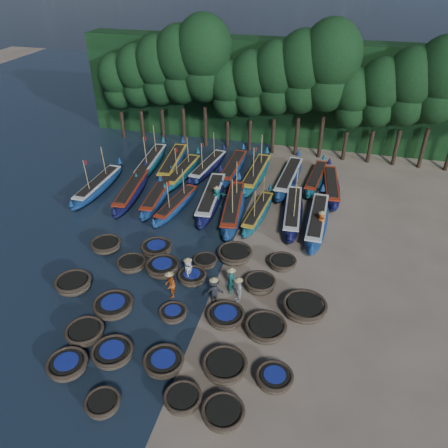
% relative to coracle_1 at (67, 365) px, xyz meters
% --- Properties ---
extents(ground, '(120.00, 120.00, 0.00)m').
position_rel_coracle_1_xyz_m(ground, '(5.14, 8.85, -0.42)').
color(ground, gray).
rests_on(ground, ground).
extents(foliage_wall, '(40.00, 3.00, 10.00)m').
position_rel_coracle_1_xyz_m(foliage_wall, '(5.14, 32.35, 4.58)').
color(foliage_wall, black).
rests_on(foliage_wall, ground).
extents(coracle_1, '(2.13, 2.13, 0.72)m').
position_rel_coracle_1_xyz_m(coracle_1, '(0.00, 0.00, 0.00)').
color(coracle_1, '#4D4230').
rests_on(coracle_1, ground).
extents(coracle_2, '(1.90, 1.90, 0.64)m').
position_rel_coracle_1_xyz_m(coracle_2, '(2.64, -1.45, -0.05)').
color(coracle_2, '#4D4230').
rests_on(coracle_2, ground).
extents(coracle_3, '(2.08, 2.08, 0.67)m').
position_rel_coracle_1_xyz_m(coracle_3, '(6.00, -0.34, -0.03)').
color(coracle_3, '#4D4230').
rests_on(coracle_3, ground).
extents(coracle_4, '(2.11, 2.11, 0.67)m').
position_rel_coracle_1_xyz_m(coracle_4, '(7.92, -0.56, -0.03)').
color(coracle_4, '#4D4230').
rests_on(coracle_4, ground).
extents(coracle_5, '(2.47, 2.47, 0.73)m').
position_rel_coracle_1_xyz_m(coracle_5, '(-0.25, 2.10, 0.00)').
color(coracle_5, '#4D4230').
rests_on(coracle_5, ground).
extents(coracle_6, '(2.38, 2.38, 0.70)m').
position_rel_coracle_1_xyz_m(coracle_6, '(1.76, 1.24, -0.01)').
color(coracle_6, '#4D4230').
rests_on(coracle_6, ground).
extents(coracle_7, '(2.05, 2.05, 0.68)m').
position_rel_coracle_1_xyz_m(coracle_7, '(4.43, 1.35, -0.02)').
color(coracle_7, '#4D4230').
rests_on(coracle_7, ground).
extents(coracle_8, '(2.72, 2.72, 0.79)m').
position_rel_coracle_1_xyz_m(coracle_8, '(7.37, 1.83, 0.04)').
color(coracle_8, '#4D4230').
rests_on(coracle_8, ground).
extents(coracle_9, '(1.95, 1.95, 0.72)m').
position_rel_coracle_1_xyz_m(coracle_9, '(9.79, 1.77, 0.00)').
color(coracle_9, '#4D4230').
rests_on(coracle_9, ground).
extents(coracle_10, '(2.20, 2.20, 0.83)m').
position_rel_coracle_1_xyz_m(coracle_10, '(-2.87, 5.38, 0.06)').
color(coracle_10, '#4D4230').
rests_on(coracle_10, ground).
extents(coracle_11, '(2.65, 2.65, 0.74)m').
position_rel_coracle_1_xyz_m(coracle_11, '(0.28, 4.30, 0.01)').
color(coracle_11, '#4D4230').
rests_on(coracle_11, ground).
extents(coracle_12, '(1.59, 1.59, 0.64)m').
position_rel_coracle_1_xyz_m(coracle_12, '(3.70, 4.64, -0.05)').
color(coracle_12, '#4D4230').
rests_on(coracle_12, ground).
extents(coracle_13, '(2.17, 2.17, 0.69)m').
position_rel_coracle_1_xyz_m(coracle_13, '(6.56, 5.14, -0.02)').
color(coracle_13, '#4D4230').
rests_on(coracle_13, ground).
extents(coracle_14, '(2.71, 2.71, 0.75)m').
position_rel_coracle_1_xyz_m(coracle_14, '(8.84, 4.79, 0.01)').
color(coracle_14, '#4D4230').
rests_on(coracle_14, ground).
extents(coracle_15, '(1.94, 1.94, 0.65)m').
position_rel_coracle_1_xyz_m(coracle_15, '(-0.40, 8.15, -0.04)').
color(coracle_15, '#4D4230').
rests_on(coracle_15, ground).
extents(coracle_16, '(2.48, 2.48, 0.84)m').
position_rel_coracle_1_xyz_m(coracle_16, '(1.71, 8.17, 0.07)').
color(coracle_16, '#4D4230').
rests_on(coracle_16, ground).
extents(coracle_17, '(2.11, 2.11, 0.69)m').
position_rel_coracle_1_xyz_m(coracle_17, '(3.75, 7.85, -0.01)').
color(coracle_17, '#4D4230').
rests_on(coracle_17, ground).
extents(coracle_18, '(1.94, 1.94, 0.77)m').
position_rel_coracle_1_xyz_m(coracle_18, '(7.88, 8.23, 0.03)').
color(coracle_18, '#4D4230').
rests_on(coracle_18, ground).
extents(coracle_19, '(2.52, 2.52, 0.82)m').
position_rel_coracle_1_xyz_m(coracle_19, '(10.67, 6.84, 0.05)').
color(coracle_19, '#4D4230').
rests_on(coracle_19, ground).
extents(coracle_20, '(2.25, 2.25, 0.72)m').
position_rel_coracle_1_xyz_m(coracle_20, '(-2.91, 9.57, -0.01)').
color(coracle_20, '#4D4230').
rests_on(coracle_20, ground).
extents(coracle_21, '(2.44, 2.44, 0.72)m').
position_rel_coracle_1_xyz_m(coracle_21, '(0.53, 10.09, -0.00)').
color(coracle_21, '#4D4230').
rests_on(coracle_21, ground).
extents(coracle_22, '(1.84, 1.84, 0.64)m').
position_rel_coracle_1_xyz_m(coracle_22, '(4.07, 9.59, -0.05)').
color(coracle_22, '#4D4230').
rests_on(coracle_22, ground).
extents(coracle_23, '(2.30, 2.30, 0.76)m').
position_rel_coracle_1_xyz_m(coracle_23, '(5.74, 10.75, 0.02)').
color(coracle_23, '#4D4230').
rests_on(coracle_23, ground).
extents(coracle_24, '(1.96, 1.96, 0.64)m').
position_rel_coracle_1_xyz_m(coracle_24, '(8.89, 10.73, -0.05)').
color(coracle_24, '#4D4230').
rests_on(coracle_24, ground).
extents(long_boat_0, '(1.59, 8.41, 3.57)m').
position_rel_coracle_1_xyz_m(long_boat_0, '(-7.47, 17.01, 0.15)').
color(long_boat_0, navy).
rests_on(long_boat_0, ground).
extents(long_boat_1, '(2.49, 8.53, 1.51)m').
position_rel_coracle_1_xyz_m(long_boat_1, '(-4.36, 16.84, 0.16)').
color(long_boat_1, '#10113D').
rests_on(long_boat_1, ground).
extents(long_boat_2, '(2.00, 8.07, 1.42)m').
position_rel_coracle_1_xyz_m(long_boat_2, '(-2.04, 16.79, 0.13)').
color(long_boat_2, navy).
rests_on(long_boat_2, ground).
extents(long_boat_3, '(2.31, 7.22, 3.10)m').
position_rel_coracle_1_xyz_m(long_boat_3, '(-0.11, 15.85, 0.08)').
color(long_boat_3, navy).
rests_on(long_boat_3, ground).
extents(long_boat_4, '(2.43, 9.17, 1.62)m').
position_rel_coracle_1_xyz_m(long_boat_4, '(2.25, 17.29, 0.20)').
color(long_boat_4, '#10113D').
rests_on(long_boat_4, ground).
extents(long_boat_5, '(2.71, 9.05, 3.87)m').
position_rel_coracle_1_xyz_m(long_boat_5, '(4.29, 16.26, 0.20)').
color(long_boat_5, navy).
rests_on(long_boat_5, ground).
extents(long_boat_6, '(1.95, 7.22, 3.08)m').
position_rel_coracle_1_xyz_m(long_boat_6, '(6.23, 16.20, 0.07)').
color(long_boat_6, '#10575F').
rests_on(long_boat_6, ground).
extents(long_boat_7, '(2.13, 8.63, 3.67)m').
position_rel_coracle_1_xyz_m(long_boat_7, '(8.75, 16.89, 0.17)').
color(long_boat_7, '#10113D').
rests_on(long_boat_7, ground).
extents(long_boat_8, '(1.69, 8.82, 1.55)m').
position_rel_coracle_1_xyz_m(long_boat_8, '(10.63, 16.03, 0.18)').
color(long_boat_8, navy).
rests_on(long_boat_8, ground).
extents(long_boat_9, '(2.25, 8.54, 3.64)m').
position_rel_coracle_1_xyz_m(long_boat_9, '(-5.05, 22.55, 0.16)').
color(long_boat_9, '#10575F').
rests_on(long_boat_9, ground).
extents(long_boat_10, '(2.61, 9.07, 1.61)m').
position_rel_coracle_1_xyz_m(long_boat_10, '(-2.96, 22.68, 0.20)').
color(long_boat_10, navy).
rests_on(long_boat_10, ground).
extents(long_boat_11, '(1.85, 8.01, 3.41)m').
position_rel_coracle_1_xyz_m(long_boat_11, '(-1.52, 21.25, 0.13)').
color(long_boat_11, '#10575F').
rests_on(long_boat_11, ground).
extents(long_boat_12, '(2.43, 7.99, 3.42)m').
position_rel_coracle_1_xyz_m(long_boat_12, '(0.36, 22.90, 0.13)').
color(long_boat_12, '#10113D').
rests_on(long_boat_12, ground).
extents(long_boat_13, '(1.52, 8.26, 1.45)m').
position_rel_coracle_1_xyz_m(long_boat_13, '(2.63, 23.22, 0.14)').
color(long_boat_13, navy).
rests_on(long_boat_13, ground).
extents(long_boat_14, '(1.94, 8.84, 3.76)m').
position_rel_coracle_1_xyz_m(long_boat_14, '(4.87, 22.43, 0.18)').
color(long_boat_14, '#10575F').
rests_on(long_boat_14, ground).
extents(long_boat_15, '(2.22, 8.98, 1.58)m').
position_rel_coracle_1_xyz_m(long_boat_15, '(7.73, 22.43, 0.19)').
color(long_boat_15, navy).
rests_on(long_boat_15, ground).
extents(long_boat_16, '(2.11, 7.58, 1.34)m').
position_rel_coracle_1_xyz_m(long_boat_16, '(10.02, 23.12, 0.10)').
color(long_boat_16, '#10575F').
rests_on(long_boat_16, ground).
extents(long_boat_17, '(2.24, 8.16, 1.44)m').
position_rel_coracle_1_xyz_m(long_boat_17, '(11.34, 21.79, 0.13)').
color(long_boat_17, '#10113D').
rests_on(long_boat_17, ground).
extents(fisherman_0, '(0.65, 0.90, 1.90)m').
position_rel_coracle_1_xyz_m(fisherman_0, '(3.52, 7.87, 0.49)').
color(fisherman_0, silver).
rests_on(fisherman_0, ground).
extents(fisherman_1, '(0.52, 0.68, 1.93)m').
position_rel_coracle_1_xyz_m(fisherman_1, '(6.29, 7.57, 0.54)').
color(fisherman_1, '#1A6E68').
rests_on(fisherman_1, ground).
extents(fisherman_2, '(0.79, 0.94, 1.92)m').
position_rel_coracle_1_xyz_m(fisherman_2, '(2.91, 6.33, 0.49)').
color(fisherman_2, '#C14F19').
rests_on(fisherman_2, ground).
extents(fisherman_3, '(1.28, 1.06, 1.93)m').
position_rel_coracle_1_xyz_m(fisherman_3, '(5.53, 6.48, 0.48)').
color(fisherman_3, black).
rests_on(fisherman_3, ground).
extents(fisherman_4, '(0.74, 1.00, 1.78)m').
position_rel_coracle_1_xyz_m(fisherman_4, '(6.85, 7.00, 0.44)').
color(fisherman_4, silver).
rests_on(fisherman_4, ground).
extents(fisherman_5, '(1.48, 1.60, 1.99)m').
position_rel_coracle_1_xyz_m(fisherman_5, '(2.81, 16.98, 0.51)').
color(fisherman_5, '#1A6E68').
rests_on(fisherman_5, ground).
extents(fisherman_6, '(0.64, 0.90, 1.94)m').
position_rel_coracle_1_xyz_m(fisherman_6, '(10.93, 15.38, 0.51)').
color(fisherman_6, '#C14F19').
rests_on(fisherman_6, ground).
extents(tree_0, '(3.68, 3.68, 8.68)m').
position_rel_coracle_1_xyz_m(tree_0, '(-10.86, 28.85, 5.55)').
color(tree_0, black).
rests_on(tree_0, ground).
extents(tree_1, '(4.09, 4.09, 9.65)m').
position_rel_coracle_1_xyz_m(tree_1, '(-8.56, 28.85, 6.23)').
color(tree_1, black).
rests_on(tree_1, ground).
extents(tree_2, '(4.51, 4.51, 10.63)m').
position_rel_coracle_1_xyz_m(tree_2, '(-6.26, 28.85, 6.91)').
color(tree_2, black).
rests_on(tree_2, ground).
extents(tree_3, '(4.92, 4.92, 11.60)m').
position_rel_coracle_1_xyz_m(tree_3, '(-3.96, 28.85, 7.58)').
color(tree_3, black).
rests_on(tree_3, ground).
extents(tree_4, '(5.34, 5.34, 12.58)m').
position_rel_coracle_1_xyz_m(tree_4, '(-1.66, 28.85, 8.26)').
color(tree_4, black).
rests_on(tree_4, ground).
extents(tree_5, '(3.68, 3.68, 8.68)m').
position_rel_coracle_1_xyz_m(tree_5, '(0.64, 28.85, 5.55)').
color(tree_5, black).
rests_on(tree_5, ground).
extents(tree_6, '(4.09, 4.09, 9.65)m').
position_rel_coracle_1_xyz_m(tree_6, '(2.94, 28.85, 6.23)').
color(tree_6, black).
rests_on(tree_6, ground).
extents(tree_7, '(4.51, 4.51, 10.63)m').
position_rel_coracle_1_xyz_m(tree_7, '(5.24, 28.85, 6.91)').
color(tree_7, black).
rests_on(tree_7, ground).
extents(tree_8, '(4.92, 4.92, 11.60)m').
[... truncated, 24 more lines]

